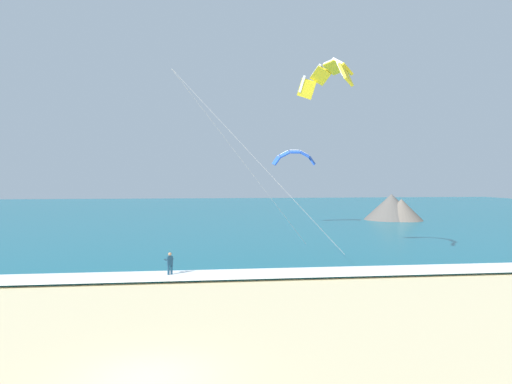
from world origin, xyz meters
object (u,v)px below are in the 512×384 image
object	(u,v)px
surfboard	(170,278)
kite_primary	(328,75)
kite_distant	(294,156)
kitesurfer	(170,264)

from	to	relation	value
surfboard	kite_primary	xyz separation A→B (m)	(11.46, 3.40, 14.17)
surfboard	kite_distant	size ratio (longest dim) A/B	0.24
surfboard	kite_primary	size ratio (longest dim) A/B	0.10
kite_primary	surfboard	bearing A→B (deg)	-163.49
surfboard	kite_primary	world-z (taller)	kite_primary
surfboard	kitesurfer	size ratio (longest dim) A/B	0.87
surfboard	kite_primary	distance (m)	18.54
surfboard	kitesurfer	bearing A→B (deg)	111.47
kitesurfer	kite_distant	xyz separation A→B (m)	(14.46, 30.25, 8.56)
surfboard	kite_distant	bearing A→B (deg)	64.48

